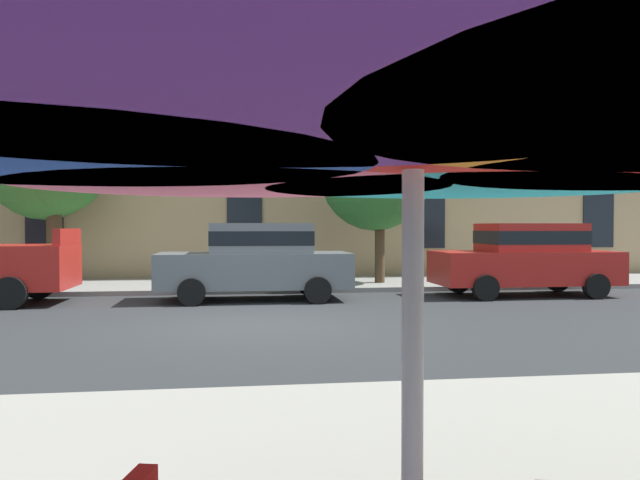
{
  "coord_description": "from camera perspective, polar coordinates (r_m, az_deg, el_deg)",
  "views": [
    {
      "loc": [
        -0.29,
        -10.62,
        1.7
      ],
      "look_at": [
        1.61,
        3.2,
        1.4
      ],
      "focal_mm": 34.67,
      "sensor_mm": 36.0,
      "label": 1
    }
  ],
  "objects": [
    {
      "name": "apartment_building",
      "position": [
        26.8,
        -7.23,
        18.37
      ],
      "size": [
        42.02,
        12.08,
        19.2
      ],
      "color": "tan",
      "rests_on": "ground"
    },
    {
      "name": "sedan_red",
      "position": [
        16.0,
        18.5,
        -1.52
      ],
      "size": [
        4.4,
        1.98,
        1.78
      ],
      "color": "#B21E19",
      "rests_on": "ground"
    },
    {
      "name": "street_tree_left",
      "position": [
        18.92,
        -23.7,
        6.74
      ],
      "size": [
        3.31,
        3.16,
        5.04
      ],
      "color": "#4C3823",
      "rests_on": "ground"
    },
    {
      "name": "patio_umbrella",
      "position": [
        1.74,
        8.63,
        15.13
      ],
      "size": [
        3.6,
        3.34,
        2.45
      ],
      "color": "silver",
      "rests_on": "ground"
    },
    {
      "name": "ground_plane",
      "position": [
        10.76,
        -6.23,
        -7.87
      ],
      "size": [
        120.0,
        120.0,
        0.0
      ],
      "primitive_type": "plane",
      "color": "#2D3033"
    },
    {
      "name": "sedan_gray",
      "position": [
        14.35,
        -5.88,
        -1.77
      ],
      "size": [
        4.4,
        1.98,
        1.78
      ],
      "color": "slate",
      "rests_on": "ground"
    },
    {
      "name": "sidewalk_far",
      "position": [
        17.5,
        -6.86,
        -4.15
      ],
      "size": [
        56.0,
        3.6,
        0.12
      ],
      "primitive_type": "cube",
      "color": "gray",
      "rests_on": "ground"
    },
    {
      "name": "street_tree_middle",
      "position": [
        17.74,
        5.1,
        6.16
      ],
      "size": [
        3.13,
        3.13,
        4.82
      ],
      "color": "#4C3823",
      "rests_on": "ground"
    }
  ]
}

